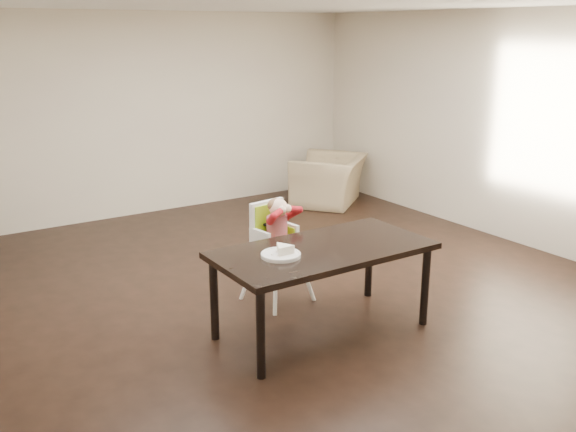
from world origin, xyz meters
The scene contains 6 objects.
ground centered at (0.00, 0.00, 0.00)m, with size 7.00×7.00×0.00m, color black.
room_walls centered at (0.00, 0.00, 1.86)m, with size 6.02×7.02×2.71m.
dining_table centered at (-0.35, -0.80, 0.67)m, with size 1.80×0.90×0.75m.
high_chair centered at (-0.31, -0.02, 0.70)m, with size 0.47×0.47×0.99m.
plate centered at (-0.75, -0.80, 0.78)m, with size 0.42×0.42×0.09m.
armchair centered at (2.20, 2.51, 0.47)m, with size 1.07×0.69×0.93m, color tan.
Camera 1 is at (-3.30, -4.79, 2.47)m, focal length 40.00 mm.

